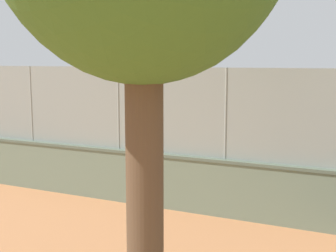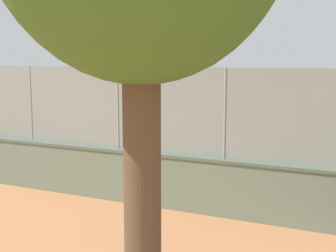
{
  "view_description": "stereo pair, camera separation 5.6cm",
  "coord_description": "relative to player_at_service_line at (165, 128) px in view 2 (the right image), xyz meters",
  "views": [
    {
      "loc": [
        -6.34,
        21.1,
        4.03
      ],
      "look_at": [
        0.36,
        5.14,
        1.47
      ],
      "focal_mm": 48.0,
      "sensor_mm": 36.0,
      "label": 1
    },
    {
      "loc": [
        -6.39,
        21.07,
        4.03
      ],
      "look_at": [
        0.36,
        5.14,
        1.47
      ],
      "focal_mm": 48.0,
      "sensor_mm": 36.0,
      "label": 2
    }
  ],
  "objects": [
    {
      "name": "ground_plane",
      "position": [
        -1.85,
        -1.96,
        -0.86
      ],
      "size": [
        260.0,
        260.0,
        0.0
      ],
      "primitive_type": "plane",
      "color": "#B27247"
    },
    {
      "name": "perimeter_wall",
      "position": [
        -2.02,
        8.06,
        -0.09
      ],
      "size": [
        25.71,
        1.33,
        1.52
      ],
      "color": "slate",
      "rests_on": "ground_plane"
    },
    {
      "name": "fence_panel_on_wall",
      "position": [
        -2.02,
        8.06,
        1.82
      ],
      "size": [
        25.25,
        0.93,
        2.33
      ],
      "color": "gray",
      "rests_on": "perimeter_wall"
    },
    {
      "name": "player_at_service_line",
      "position": [
        0.0,
        0.0,
        0.0
      ],
      "size": [
        0.68,
        1.15,
        1.47
      ],
      "color": "navy",
      "rests_on": "ground_plane"
    },
    {
      "name": "player_baseline_waiting",
      "position": [
        -2.53,
        -1.07,
        0.07
      ],
      "size": [
        1.25,
        0.73,
        1.57
      ],
      "color": "navy",
      "rests_on": "ground_plane"
    },
    {
      "name": "sports_ball",
      "position": [
        0.02,
        1.99,
        -0.79
      ],
      "size": [
        0.13,
        0.13,
        0.13
      ],
      "primitive_type": "sphere",
      "color": "yellow",
      "rests_on": "ground_plane"
    },
    {
      "name": "courtside_bench",
      "position": [
        -3.52,
        6.85,
        -0.39
      ],
      "size": [
        1.61,
        0.43,
        0.87
      ],
      "color": "gray",
      "rests_on": "ground_plane"
    }
  ]
}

